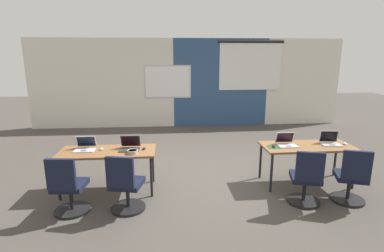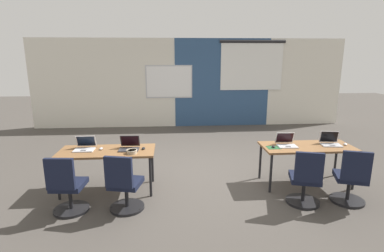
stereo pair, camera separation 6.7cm
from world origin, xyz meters
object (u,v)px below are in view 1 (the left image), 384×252
at_px(desk_near_right, 307,149).
at_px(mouse_near_left_inner, 144,148).
at_px(laptop_near_right_inner, 287,143).
at_px(chair_near_right_end, 351,181).
at_px(chair_near_right_inner, 306,182).
at_px(snack_bowl, 133,152).
at_px(mouse_near_left_end, 102,149).
at_px(laptop_near_left_end, 85,147).
at_px(mouse_near_right_inner, 274,146).
at_px(chair_near_left_end, 68,190).
at_px(mouse_near_right_end, 345,144).
at_px(laptop_near_right_end, 330,142).
at_px(laptop_near_left_inner, 130,147).
at_px(chair_near_left_inner, 126,188).
at_px(desk_near_left, 108,154).

xyz_separation_m(desk_near_right, mouse_near_left_inner, (-2.89, 0.02, 0.08)).
xyz_separation_m(laptop_near_right_inner, chair_near_right_end, (0.74, -0.82, -0.39)).
relative_size(chair_near_right_inner, snack_bowl, 5.18).
bearing_deg(mouse_near_left_end, laptop_near_left_end, 174.77).
bearing_deg(mouse_near_left_inner, chair_near_right_end, -13.96).
xyz_separation_m(mouse_near_right_inner, mouse_near_left_end, (-2.97, 0.12, -0.00)).
bearing_deg(chair_near_left_end, mouse_near_right_end, -165.63).
bearing_deg(laptop_near_right_end, mouse_near_right_inner, -166.89).
height_order(mouse_near_right_end, laptop_near_left_end, laptop_near_left_end).
distance_m(laptop_near_left_inner, chair_near_left_inner, 0.88).
relative_size(mouse_near_right_inner, snack_bowl, 0.61).
height_order(desk_near_left, desk_near_right, same).
bearing_deg(mouse_near_left_inner, mouse_near_left_end, 177.08).
distance_m(laptop_near_left_end, chair_near_left_end, 0.93).
height_order(mouse_near_left_end, chair_near_left_inner, chair_near_left_inner).
distance_m(laptop_near_left_end, laptop_near_left_inner, 0.76).
bearing_deg(snack_bowl, chair_near_right_end, -9.93).
height_order(chair_near_right_inner, chair_near_left_inner, same).
distance_m(chair_near_right_inner, mouse_near_left_inner, 2.67).
relative_size(laptop_near_left_inner, chair_near_left_inner, 0.37).
bearing_deg(chair_near_left_inner, chair_near_right_end, -167.67).
xyz_separation_m(mouse_near_right_inner, chair_near_right_inner, (0.28, -0.71, -0.36)).
bearing_deg(desk_near_left, laptop_near_right_end, 0.43).
distance_m(desk_near_right, mouse_near_left_end, 3.61).
distance_m(mouse_near_left_end, chair_near_left_end, 0.95).
relative_size(laptop_near_right_end, mouse_near_left_end, 3.53).
bearing_deg(chair_near_left_inner, mouse_near_right_inner, -151.49).
height_order(mouse_near_right_inner, chair_near_left_inner, chair_near_left_inner).
bearing_deg(desk_near_left, laptop_near_right_inner, 0.57).
xyz_separation_m(mouse_near_left_inner, chair_near_left_inner, (-0.23, -0.77, -0.36)).
relative_size(mouse_near_right_inner, laptop_near_left_end, 0.33).
height_order(mouse_near_right_end, mouse_near_left_inner, same).
relative_size(mouse_near_right_end, chair_near_left_inner, 0.12).
distance_m(desk_near_right, snack_bowl, 3.06).
bearing_deg(chair_near_left_inner, mouse_near_left_end, -45.98).
bearing_deg(mouse_near_right_end, laptop_near_left_inner, 179.34).
height_order(desk_near_right, mouse_near_left_end, mouse_near_left_end).
height_order(desk_near_left, chair_near_right_inner, chair_near_right_inner).
bearing_deg(mouse_near_left_end, laptop_near_right_inner, -0.42).
relative_size(laptop_near_right_inner, laptop_near_right_end, 0.93).
bearing_deg(chair_near_right_inner, laptop_near_right_inner, -73.69).
bearing_deg(mouse_near_right_inner, desk_near_right, 5.61).
distance_m(laptop_near_right_inner, chair_near_right_end, 1.17).
bearing_deg(chair_near_left_inner, chair_near_left_end, 13.05).
xyz_separation_m(desk_near_left, mouse_near_right_end, (4.20, -0.01, 0.08)).
distance_m(laptop_near_right_inner, mouse_near_left_end, 3.23).
bearing_deg(laptop_near_left_end, laptop_near_right_inner, -1.08).
distance_m(mouse_near_right_inner, snack_bowl, 2.42).
distance_m(desk_near_right, chair_near_right_end, 0.92).
xyz_separation_m(mouse_near_right_inner, mouse_near_left_inner, (-2.25, 0.08, -0.00)).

